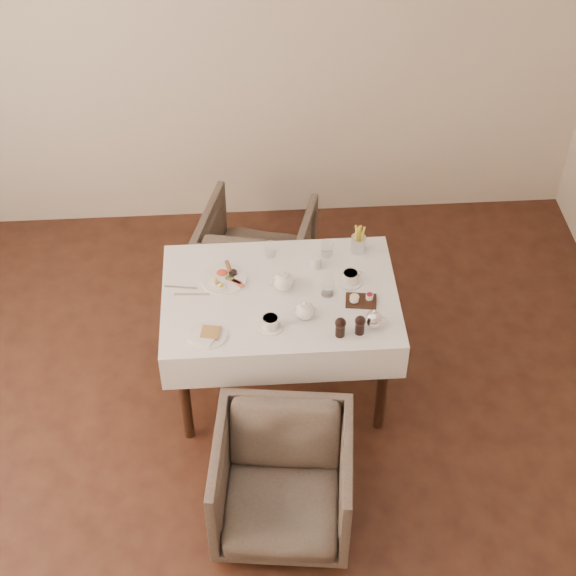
# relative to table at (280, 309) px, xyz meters

# --- Properties ---
(table) EXTENTS (1.28, 0.88, 0.75)m
(table) POSITION_rel_table_xyz_m (0.00, 0.00, 0.00)
(table) COLOR black
(table) RESTS_ON ground
(armchair_near) EXTENTS (0.76, 0.78, 0.64)m
(armchair_near) POSITION_rel_table_xyz_m (-0.04, -0.90, -0.32)
(armchair_near) COLOR #483D35
(armchair_near) RESTS_ON ground
(armchair_far) EXTENTS (0.84, 0.85, 0.63)m
(armchair_far) POSITION_rel_table_xyz_m (-0.10, 0.84, -0.32)
(armchair_far) COLOR #483D35
(armchair_far) RESTS_ON ground
(breakfast_plate) EXTENTS (0.26, 0.26, 0.03)m
(breakfast_plate) POSITION_rel_table_xyz_m (-0.30, 0.14, 0.13)
(breakfast_plate) COLOR white
(breakfast_plate) RESTS_ON table
(side_plate) EXTENTS (0.21, 0.19, 0.02)m
(side_plate) POSITION_rel_table_xyz_m (-0.39, -0.30, 0.13)
(side_plate) COLOR white
(side_plate) RESTS_ON table
(teapot_centre) EXTENTS (0.18, 0.15, 0.13)m
(teapot_centre) POSITION_rel_table_xyz_m (0.02, 0.04, 0.18)
(teapot_centre) COLOR white
(teapot_centre) RESTS_ON table
(teapot_front) EXTENTS (0.15, 0.13, 0.12)m
(teapot_front) POSITION_rel_table_xyz_m (0.12, -0.19, 0.17)
(teapot_front) COLOR white
(teapot_front) RESTS_ON table
(creamer) EXTENTS (0.07, 0.07, 0.07)m
(creamer) POSITION_rel_table_xyz_m (0.21, 0.21, 0.15)
(creamer) COLOR white
(creamer) RESTS_ON table
(teacup_near) EXTENTS (0.14, 0.14, 0.07)m
(teacup_near) POSITION_rel_table_xyz_m (-0.06, -0.25, 0.15)
(teacup_near) COLOR white
(teacup_near) RESTS_ON table
(teacup_far) EXTENTS (0.14, 0.14, 0.07)m
(teacup_far) POSITION_rel_table_xyz_m (0.39, 0.07, 0.15)
(teacup_far) COLOR white
(teacup_far) RESTS_ON table
(glass_left) EXTENTS (0.08, 0.08, 0.09)m
(glass_left) POSITION_rel_table_xyz_m (-0.04, 0.32, 0.16)
(glass_left) COLOR silver
(glass_left) RESTS_ON table
(glass_mid) EXTENTS (0.07, 0.07, 0.10)m
(glass_mid) POSITION_rel_table_xyz_m (0.26, -0.02, 0.17)
(glass_mid) COLOR silver
(glass_mid) RESTS_ON table
(glass_right) EXTENTS (0.08, 0.08, 0.09)m
(glass_right) POSITION_rel_table_xyz_m (0.29, 0.30, 0.16)
(glass_right) COLOR silver
(glass_right) RESTS_ON table
(condiment_board) EXTENTS (0.18, 0.13, 0.04)m
(condiment_board) POSITION_rel_table_xyz_m (0.43, -0.09, 0.13)
(condiment_board) COLOR black
(condiment_board) RESTS_ON table
(pepper_mill_left) EXTENTS (0.07, 0.07, 0.12)m
(pepper_mill_left) POSITION_rel_table_xyz_m (0.29, -0.33, 0.18)
(pepper_mill_left) COLOR black
(pepper_mill_left) RESTS_ON table
(pepper_mill_right) EXTENTS (0.07, 0.07, 0.12)m
(pepper_mill_right) POSITION_rel_table_xyz_m (0.40, -0.32, 0.17)
(pepper_mill_right) COLOR black
(pepper_mill_right) RESTS_ON table
(silver_pot) EXTENTS (0.13, 0.12, 0.12)m
(silver_pot) POSITION_rel_table_xyz_m (0.47, -0.28, 0.18)
(silver_pot) COLOR white
(silver_pot) RESTS_ON table
(fries_cup) EXTENTS (0.09, 0.09, 0.18)m
(fries_cup) POSITION_rel_table_xyz_m (0.47, 0.32, 0.20)
(fries_cup) COLOR silver
(fries_cup) RESTS_ON table
(cutlery_fork) EXTENTS (0.18, 0.04, 0.00)m
(cutlery_fork) POSITION_rel_table_xyz_m (-0.54, 0.08, 0.12)
(cutlery_fork) COLOR silver
(cutlery_fork) RESTS_ON table
(cutlery_knife) EXTENTS (0.19, 0.03, 0.00)m
(cutlery_knife) POSITION_rel_table_xyz_m (-0.48, 0.02, 0.12)
(cutlery_knife) COLOR silver
(cutlery_knife) RESTS_ON table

